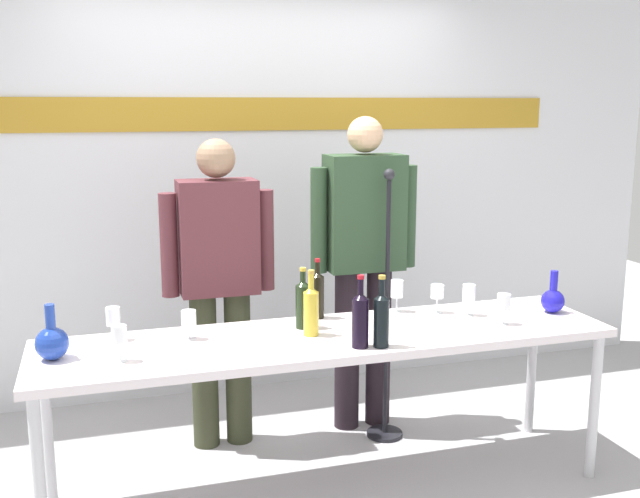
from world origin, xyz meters
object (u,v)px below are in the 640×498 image
object	(u,v)px
wine_glass_left_0	(189,319)
microphone_stand	(386,351)
wine_bottle_0	(311,309)
wine_glass_left_1	(113,317)
wine_bottle_4	(303,302)
wine_glass_right_0	(504,303)
presenter_right	(364,253)
wine_glass_right_3	(469,294)
wine_bottle_3	(360,318)
decanter_blue_left	(52,342)
wine_bottle_2	(318,293)
presenter_left	(219,275)
wine_glass_right_1	(437,292)
decanter_blue_right	(553,299)
wine_glass_left_2	(119,335)
display_table	(329,346)
wine_bottle_1	(381,318)
wine_glass_right_2	(397,289)

from	to	relation	value
wine_glass_left_0	microphone_stand	size ratio (longest dim) A/B	0.09
wine_bottle_0	wine_glass_left_1	bearing A→B (deg)	167.49
wine_bottle_4	wine_glass_right_0	distance (m)	0.97
presenter_right	wine_bottle_0	bearing A→B (deg)	-127.94
wine_bottle_0	wine_glass_right_3	bearing A→B (deg)	5.18
wine_bottle_3	wine_glass_left_0	bearing A→B (deg)	154.64
decanter_blue_left	wine_bottle_4	xyz separation A→B (m)	(1.12, 0.12, 0.05)
wine_bottle_2	wine_glass_left_0	distance (m)	0.67
presenter_left	wine_bottle_3	size ratio (longest dim) A/B	5.10
wine_glass_right_1	wine_bottle_3	bearing A→B (deg)	-144.87
presenter_left	wine_glass_right_3	size ratio (longest dim) A/B	10.31
decanter_blue_right	wine_glass_left_2	xyz separation A→B (m)	(-2.14, -0.11, 0.04)
display_table	wine_glass_right_0	distance (m)	0.87
wine_glass_right_3	display_table	bearing A→B (deg)	-173.28
decanter_blue_right	wine_glass_left_0	world-z (taller)	decanter_blue_right
display_table	wine_glass_left_2	size ratio (longest dim) A/B	17.29
wine_bottle_0	wine_bottle_1	world-z (taller)	wine_bottle_1
wine_glass_right_3	wine_bottle_2	bearing A→B (deg)	166.16
decanter_blue_left	wine_glass_right_0	size ratio (longest dim) A/B	1.58
wine_bottle_0	wine_bottle_1	bearing A→B (deg)	-45.15
presenter_left	wine_glass_right_1	bearing A→B (deg)	-23.93
wine_glass_left_0	wine_glass_right_0	bearing A→B (deg)	-8.14
presenter_right	microphone_stand	xyz separation A→B (m)	(0.07, -0.18, -0.51)
wine_glass_right_1	presenter_left	bearing A→B (deg)	156.07
presenter_right	wine_glass_left_2	world-z (taller)	presenter_right
wine_bottle_3	microphone_stand	xyz separation A→B (m)	(0.40, 0.67, -0.41)
wine_glass_left_0	microphone_stand	world-z (taller)	microphone_stand
decanter_blue_right	wine_glass_right_0	bearing A→B (deg)	-163.06
decanter_blue_right	presenter_left	xyz separation A→B (m)	(-1.60, 0.63, 0.10)
presenter_right	wine_bottle_1	bearing A→B (deg)	-105.47
presenter_right	wine_bottle_0	xyz separation A→B (m)	(-0.49, -0.63, -0.11)
decanter_blue_left	wine_glass_right_3	size ratio (longest dim) A/B	1.48
wine_glass_left_0	wine_glass_right_2	distance (m)	1.08
wine_bottle_2	wine_glass_right_0	distance (m)	0.90
wine_bottle_0	wine_bottle_3	xyz separation A→B (m)	(0.16, -0.23, 0.01)
wine_bottle_1	wine_glass_right_2	world-z (taller)	wine_bottle_1
presenter_left	wine_bottle_3	distance (m)	0.98
decanter_blue_left	wine_glass_left_2	size ratio (longest dim) A/B	1.54
wine_bottle_3	wine_glass_left_0	size ratio (longest dim) A/B	2.41
presenter_left	wine_glass_right_0	size ratio (longest dim) A/B	10.99
wine_glass_left_2	wine_glass_right_2	size ratio (longest dim) A/B	0.93
wine_bottle_0	wine_glass_right_1	world-z (taller)	wine_bottle_0
wine_bottle_0	wine_glass_left_2	distance (m)	0.86
decanter_blue_right	wine_bottle_1	xyz separation A→B (m)	(-1.04, -0.25, 0.06)
wine_bottle_4	wine_glass_right_1	bearing A→B (deg)	3.84
wine_glass_left_1	wine_glass_right_1	bearing A→B (deg)	-0.95
wine_glass_right_0	presenter_left	bearing A→B (deg)	149.71
wine_bottle_2	wine_glass_right_3	size ratio (longest dim) A/B	1.88
display_table	wine_glass_right_2	distance (m)	0.54
wine_glass_left_1	wine_glass_left_2	xyz separation A→B (m)	(0.02, -0.30, 0.01)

